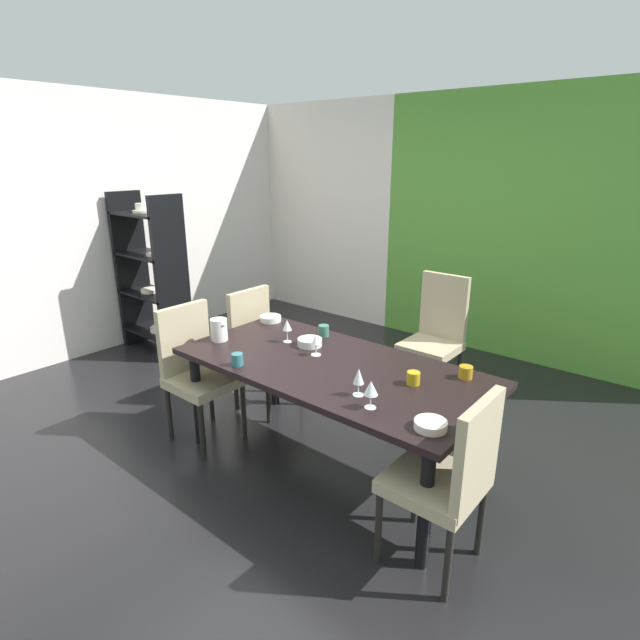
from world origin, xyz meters
TOP-DOWN VIEW (x-y plane):
  - ground_plane at (0.00, 0.00)m, footprint 5.23×5.25m
  - back_panel_interior at (-1.60, 2.57)m, footprint 2.02×0.10m
  - garden_window_panel at (1.01, 2.57)m, footprint 3.21×0.10m
  - left_interior_panel at (-2.57, 0.00)m, footprint 0.10×5.25m
  - dining_table at (0.68, -0.14)m, footprint 2.02×0.98m
  - chair_head_far at (0.70, 1.28)m, footprint 0.44×0.45m
  - chair_right_near at (1.67, -0.46)m, footprint 0.44×0.44m
  - chair_left_far at (-0.31, 0.18)m, footprint 0.45×0.44m
  - chair_left_near at (-0.31, -0.46)m, footprint 0.45×0.44m
  - display_shelf at (-2.07, 0.33)m, footprint 0.79×0.37m
  - wine_glass_rear at (0.52, -0.09)m, footprint 0.07×0.07m
  - wine_glass_front at (1.07, -0.38)m, footprint 0.06×0.06m
  - wine_glass_left at (1.20, -0.46)m, footprint 0.08×0.08m
  - wine_glass_right at (0.20, -0.03)m, footprint 0.06×0.06m
  - serving_bowl_west at (0.37, 0.01)m, footprint 0.17×0.17m
  - serving_bowl_south at (1.55, -0.45)m, footprint 0.16×0.16m
  - serving_bowl_near_shelf at (-0.22, 0.22)m, footprint 0.17×0.17m
  - cup_corner at (1.23, -0.07)m, footprint 0.08×0.08m
  - cup_north at (0.25, -0.53)m, footprint 0.07×0.07m
  - cup_near_window at (1.43, 0.21)m, footprint 0.08×0.08m
  - cup_center at (0.32, 0.23)m, footprint 0.08×0.08m
  - pitcher_east at (-0.19, -0.32)m, footprint 0.13×0.12m

SIDE VIEW (x-z plane):
  - ground_plane at x=0.00m, z-range -0.02..0.00m
  - chair_right_near at x=1.67m, z-range 0.06..1.03m
  - chair_left_far at x=-0.31m, z-range 0.06..1.03m
  - chair_left_near at x=-0.31m, z-range 0.05..1.04m
  - chair_head_far at x=0.70m, z-range 0.04..1.10m
  - dining_table at x=0.68m, z-range 0.30..1.04m
  - serving_bowl_south at x=1.55m, z-range 0.74..0.78m
  - serving_bowl_near_shelf at x=-0.22m, z-range 0.74..0.79m
  - serving_bowl_west at x=0.37m, z-range 0.74..0.79m
  - cup_near_window at x=1.43m, z-range 0.74..0.82m
  - cup_corner at x=1.23m, z-range 0.74..0.82m
  - cup_north at x=0.25m, z-range 0.74..0.82m
  - cup_center at x=0.32m, z-range 0.74..0.82m
  - pitcher_east at x=-0.19m, z-range 0.74..0.90m
  - display_shelf at x=-2.07m, z-range 0.00..1.65m
  - wine_glass_rear at x=0.52m, z-range 0.77..0.92m
  - wine_glass_front at x=1.07m, z-range 0.77..0.93m
  - wine_glass_left at x=1.20m, z-range 0.78..0.93m
  - wine_glass_right at x=0.20m, z-range 0.78..0.94m
  - back_panel_interior at x=-1.60m, z-range 0.00..2.62m
  - garden_window_panel at x=1.01m, z-range 0.00..2.62m
  - left_interior_panel at x=-2.57m, z-range 0.00..2.62m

